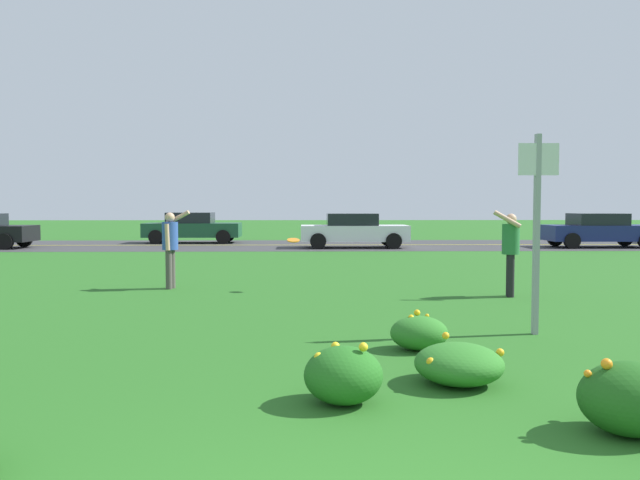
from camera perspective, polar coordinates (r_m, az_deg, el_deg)
ground_plane at (r=15.81m, az=-0.15°, el=-3.43°), size 120.00×120.00×0.00m
highway_strip at (r=28.76m, az=-0.69°, el=-0.45°), size 120.00×7.92×0.01m
highway_center_stripe at (r=28.76m, az=-0.69°, el=-0.44°), size 120.00×0.16×0.00m
daylily_clump_front_right at (r=5.95m, az=2.09°, el=-11.94°), size 0.73×0.71×0.58m
daylily_clump_front_center at (r=8.16m, az=8.83°, el=-8.20°), size 0.72×0.61×0.49m
daylily_clump_near_camera at (r=6.73m, az=12.29°, el=-10.74°), size 0.91×0.91×0.47m
daylily_clump_mid_left at (r=5.73m, az=25.98°, el=-12.59°), size 0.82×0.79×0.62m
sign_post_near_path at (r=9.38m, az=18.79°, el=2.19°), size 0.56×0.10×2.79m
person_thrower_blue_shirt at (r=14.15m, az=-13.21°, el=-0.26°), size 0.58×0.52×1.70m
person_catcher_green_shirt at (r=13.14m, az=16.62°, el=-0.59°), size 0.57×0.52×1.71m
frisbee_orange at (r=13.43m, az=-2.40°, el=-0.03°), size 0.27×0.26×0.10m
car_dark_green_center_left at (r=30.97m, az=-11.32°, el=1.11°), size 4.50×2.00×1.45m
car_white_center_right at (r=27.02m, az=3.03°, el=0.87°), size 4.50×2.00×1.45m
car_navy_rightmost at (r=29.72m, az=23.63°, el=0.82°), size 4.50×2.00×1.45m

